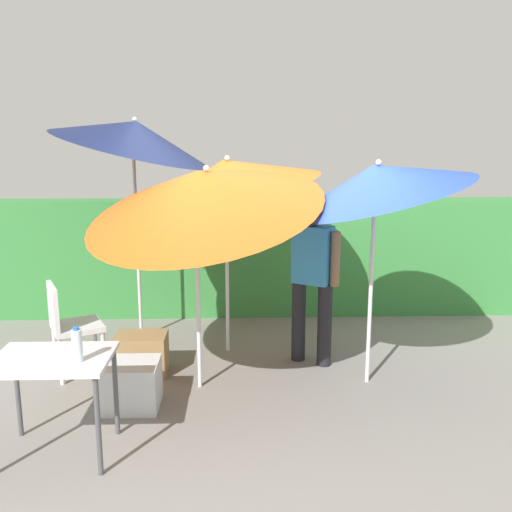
{
  "coord_description": "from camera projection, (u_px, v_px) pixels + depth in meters",
  "views": [
    {
      "loc": [
        -0.17,
        -4.77,
        2.14
      ],
      "look_at": [
        0.0,
        0.3,
        1.1
      ],
      "focal_mm": 38.21,
      "sensor_mm": 36.0,
      "label": 1
    }
  ],
  "objects": [
    {
      "name": "chair_plastic",
      "position": [
        69.0,
        323.0,
        5.07
      ],
      "size": [
        0.59,
        0.59,
        0.89
      ],
      "color": "silver",
      "rests_on": "ground_plane"
    },
    {
      "name": "hedge_row",
      "position": [
        251.0,
        256.0,
        7.05
      ],
      "size": [
        8.0,
        0.7,
        1.44
      ],
      "primitive_type": "cube",
      "color": "#38843D",
      "rests_on": "ground_plane"
    },
    {
      "name": "folding_table",
      "position": [
        52.0,
        369.0,
        3.72
      ],
      "size": [
        0.8,
        0.6,
        0.72
      ],
      "color": "#4C4C51",
      "rests_on": "ground_plane"
    },
    {
      "name": "ground_plane",
      "position": [
        257.0,
        377.0,
        5.11
      ],
      "size": [
        24.0,
        24.0,
        0.0
      ],
      "primitive_type": "plane",
      "color": "gray"
    },
    {
      "name": "cooler_box",
      "position": [
        130.0,
        385.0,
        4.5
      ],
      "size": [
        0.48,
        0.41,
        0.39
      ],
      "primitive_type": "cube",
      "color": "silver",
      "rests_on": "ground_plane"
    },
    {
      "name": "umbrella_rainbow",
      "position": [
        201.0,
        191.0,
        4.53
      ],
      "size": [
        2.15,
        2.05,
        2.36
      ],
      "color": "silver",
      "rests_on": "ground_plane"
    },
    {
      "name": "crate_cardboard",
      "position": [
        142.0,
        354.0,
        5.17
      ],
      "size": [
        0.48,
        0.36,
        0.38
      ],
      "primitive_type": "cube",
      "color": "#9E7A4C",
      "rests_on": "ground_plane"
    },
    {
      "name": "umbrella_navy",
      "position": [
        227.0,
        176.0,
        5.37
      ],
      "size": [
        1.88,
        1.85,
        2.23
      ],
      "color": "silver",
      "rests_on": "ground_plane"
    },
    {
      "name": "umbrella_yellow",
      "position": [
        134.0,
        135.0,
        5.74
      ],
      "size": [
        1.75,
        1.72,
        2.63
      ],
      "color": "silver",
      "rests_on": "ground_plane"
    },
    {
      "name": "bottle_water",
      "position": [
        77.0,
        345.0,
        3.61
      ],
      "size": [
        0.07,
        0.07,
        0.24
      ],
      "color": "silver",
      "rests_on": "folding_table"
    },
    {
      "name": "person_vendor",
      "position": [
        312.0,
        271.0,
        5.28
      ],
      "size": [
        0.52,
        0.38,
        1.88
      ],
      "color": "black",
      "rests_on": "ground_plane"
    },
    {
      "name": "umbrella_orange",
      "position": [
        377.0,
        181.0,
        4.61
      ],
      "size": [
        1.62,
        1.6,
        2.19
      ],
      "color": "silver",
      "rests_on": "ground_plane"
    }
  ]
}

